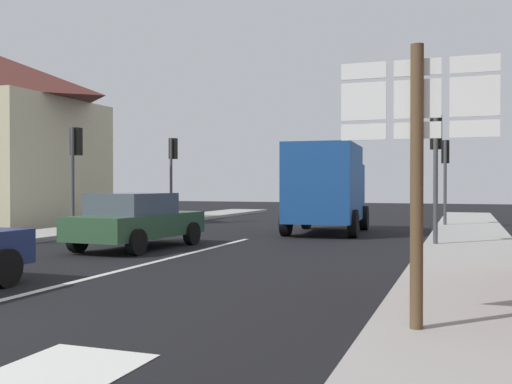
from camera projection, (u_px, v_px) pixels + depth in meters
name	position (u px, v px, depth m)	size (l,w,h in m)	color
ground_plane	(221.00, 246.00, 16.33)	(80.00, 80.00, 0.00)	black
sidewalk_right	(472.00, 263.00, 12.27)	(2.35, 44.00, 0.14)	#9E9B96
lane_centre_stripe	(148.00, 264.00, 12.57)	(0.16, 12.00, 0.01)	silver
lane_turn_arrow	(34.00, 384.00, 4.99)	(1.20, 2.20, 0.01)	silver
sedan_far	(137.00, 220.00, 15.56)	(2.16, 4.29, 1.47)	#2D5133
delivery_truck	(327.00, 186.00, 20.47)	(2.73, 5.12, 3.05)	#19478C
route_sign_post	(417.00, 156.00, 6.35)	(1.66, 0.14, 3.20)	brown
traffic_light_near_right	(436.00, 150.00, 15.60)	(0.30, 0.49, 3.54)	#47474C
traffic_light_far_left	(173.00, 160.00, 25.65)	(0.30, 0.49, 3.72)	#47474C
traffic_light_near_left	(75.00, 156.00, 19.25)	(0.30, 0.49, 3.56)	#47474C
traffic_light_far_right	(445.00, 163.00, 23.01)	(0.30, 0.49, 3.43)	#47474C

